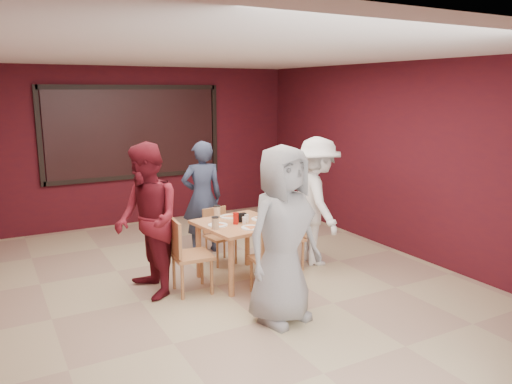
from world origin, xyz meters
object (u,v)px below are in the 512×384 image
chair_left (186,251)px  diner_front (283,235)px  chair_front (274,256)px  diner_left (147,221)px  diner_right (317,201)px  chair_right (292,232)px  chair_back (218,232)px  diner_back (202,197)px  dining_table (240,229)px

chair_left → diner_front: bearing=-61.6°
chair_front → diner_left: bearing=148.8°
diner_right → diner_left: bearing=104.6°
chair_right → diner_front: (-0.96, -1.30, 0.44)m
diner_left → chair_left: bearing=66.8°
chair_back → chair_front: bearing=-87.8°
chair_back → diner_front: diner_front is taller
chair_back → diner_left: bearing=-151.0°
chair_right → diner_back: 1.50m
dining_table → chair_left: size_ratio=1.17×
dining_table → diner_right: diner_right is taller
dining_table → chair_right: (0.83, 0.07, -0.17)m
chair_right → diner_right: 0.56m
chair_back → diner_left: diner_left is taller
diner_left → diner_front: bearing=36.1°
chair_right → diner_left: size_ratio=0.48×
chair_back → diner_back: (-0.01, 0.53, 0.40)m
chair_right → diner_back: diner_back is taller
chair_left → dining_table: bearing=5.6°
diner_back → diner_left: size_ratio=0.92×
dining_table → diner_front: size_ratio=0.57×
chair_left → diner_right: size_ratio=0.52×
diner_front → chair_front: bearing=55.7°
diner_front → diner_right: diner_front is taller
chair_front → diner_front: diner_front is taller
diner_right → diner_front: bearing=148.7°
chair_right → diner_front: size_ratio=0.47×
diner_back → chair_left: bearing=69.6°
diner_front → diner_left: (-1.03, 1.32, -0.02)m
diner_front → chair_back: bearing=73.0°
chair_left → diner_back: size_ratio=0.55×
dining_table → chair_right: bearing=4.5°
chair_front → diner_right: 1.41m
chair_front → chair_back: size_ratio=1.15×
chair_left → chair_back: bearing=45.8°
chair_front → diner_right: (1.13, 0.74, 0.39)m
chair_front → diner_left: 1.53m
diner_left → diner_right: (2.39, -0.02, -0.02)m
chair_right → diner_left: 2.04m
chair_front → diner_right: bearing=33.2°
chair_right → chair_back: bearing=139.2°
diner_back → diner_left: 1.69m
chair_front → diner_right: diner_right is taller
chair_front → chair_left: 1.05m
dining_table → chair_back: (0.04, 0.75, -0.23)m
dining_table → chair_back: bearing=86.9°
chair_front → chair_back: chair_front is taller
dining_table → chair_right: 0.85m
chair_back → diner_right: bearing=-30.1°
chair_back → chair_right: size_ratio=0.89×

